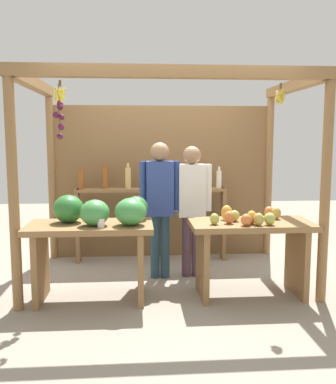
{
  "coord_description": "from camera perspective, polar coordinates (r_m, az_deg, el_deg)",
  "views": [
    {
      "loc": [
        -0.36,
        -5.01,
        1.68
      ],
      "look_at": [
        0.0,
        -0.18,
        1.06
      ],
      "focal_mm": 39.8,
      "sensor_mm": 36.0,
      "label": 1
    }
  ],
  "objects": [
    {
      "name": "vendor_woman",
      "position": [
        5.1,
        3.19,
        -0.99
      ],
      "size": [
        0.48,
        0.21,
        1.58
      ],
      "rotation": [
        0.0,
        0.0,
        0.14
      ],
      "color": "#503746",
      "rests_on": "ground"
    },
    {
      "name": "ground_plane",
      "position": [
        5.3,
        -0.15,
        -11.19
      ],
      "size": [
        12.0,
        12.0,
        0.0
      ],
      "primitive_type": "plane",
      "color": "gray",
      "rests_on": "ground"
    },
    {
      "name": "fruit_counter_right",
      "position": [
        4.61,
        10.95,
        -6.31
      ],
      "size": [
        1.28,
        0.64,
        0.96
      ],
      "color": "olive",
      "rests_on": "ground"
    },
    {
      "name": "fruit_counter_left",
      "position": [
        4.45,
        -9.43,
        -4.87
      ],
      "size": [
        1.28,
        0.67,
        1.09
      ],
      "color": "olive",
      "rests_on": "ground"
    },
    {
      "name": "bottle_shelf_unit",
      "position": [
        5.77,
        -2.37,
        -1.39
      ],
      "size": [
        2.04,
        0.22,
        1.35
      ],
      "color": "olive",
      "rests_on": "ground"
    },
    {
      "name": "vendor_man",
      "position": [
        5.03,
        -1.1,
        -0.74
      ],
      "size": [
        0.48,
        0.22,
        1.63
      ],
      "rotation": [
        0.0,
        0.0,
        -0.03
      ],
      "color": "#27475B",
      "rests_on": "ground"
    },
    {
      "name": "market_stall",
      "position": [
        5.47,
        -0.54,
        3.99
      ],
      "size": [
        3.17,
        1.95,
        2.36
      ],
      "color": "olive",
      "rests_on": "ground"
    }
  ]
}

